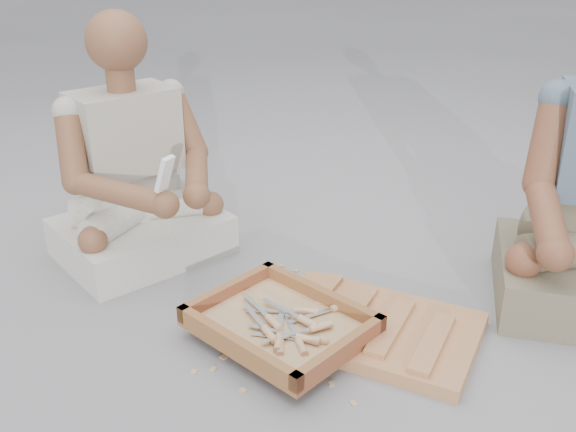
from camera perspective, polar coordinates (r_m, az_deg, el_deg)
The scene contains 30 objects.
ground at distance 2.02m, azimuth -1.54°, elevation -9.90°, with size 60.00×60.00×0.00m, color gray.
carved_panel at distance 2.00m, azimuth 7.49°, elevation -9.80°, with size 0.62×0.41×0.04m, color #A46F3F.
tool_tray at distance 1.92m, azimuth -0.67°, elevation -9.53°, with size 0.53×0.44×0.06m.
chisel_0 at distance 1.96m, azimuth 0.99°, elevation -8.46°, with size 0.19×0.14×0.02m.
chisel_1 at distance 1.86m, azimuth -1.94°, elevation -10.11°, with size 0.20×0.12×0.02m.
chisel_2 at distance 1.91m, azimuth -1.60°, elevation -9.15°, with size 0.21×0.10×0.02m.
chisel_3 at distance 1.91m, azimuth 1.32°, elevation -9.16°, with size 0.22×0.05×0.02m.
chisel_4 at distance 1.85m, azimuth 1.79°, elevation -10.92°, with size 0.21×0.11×0.02m.
chisel_5 at distance 1.98m, azimuth 4.24°, elevation -8.13°, with size 0.11×0.21×0.02m.
chisel_6 at distance 1.84m, azimuth -0.69°, elevation -11.16°, with size 0.15×0.19×0.02m.
chisel_7 at distance 1.84m, azimuth 1.15°, elevation -10.75°, with size 0.22×0.07×0.02m.
chisel_8 at distance 1.85m, azimuth -0.83°, elevation -10.83°, with size 0.14×0.19×0.02m.
chisel_9 at distance 1.88m, azimuth 2.34°, elevation -9.93°, with size 0.12×0.20×0.02m.
chisel_10 at distance 1.84m, azimuth 1.01°, elevation -11.18°, with size 0.18×0.15×0.02m.
wood_chip_0 at distance 1.86m, azimuth -8.35°, elevation -13.54°, with size 0.02×0.01×0.00m, color tan.
wood_chip_1 at distance 2.03m, azimuth 3.35°, elevation -9.56°, with size 0.02×0.01×0.00m, color tan.
wood_chip_2 at distance 1.80m, azimuth 3.88°, elevation -14.66°, with size 0.02×0.01×0.00m, color tan.
wood_chip_3 at distance 2.35m, azimuth -0.59°, elevation -4.42°, with size 0.02×0.01×0.00m, color tan.
wood_chip_4 at distance 1.78m, azimuth -4.02°, elevation -15.19°, with size 0.02×0.01×0.00m, color tan.
wood_chip_5 at distance 1.90m, azimuth -5.76°, elevation -12.38°, with size 0.02×0.01×0.00m, color tan.
wood_chip_6 at distance 1.88m, azimuth 4.75°, elevation -12.94°, with size 0.02×0.01×0.00m, color tan.
wood_chip_7 at distance 2.32m, azimuth 0.70°, elevation -4.90°, with size 0.02×0.01×0.00m, color tan.
wood_chip_8 at distance 2.08m, azimuth -2.54°, elevation -8.65°, with size 0.02×0.01×0.00m, color tan.
wood_chip_9 at distance 2.20m, azimuth -1.94°, elevation -6.65°, with size 0.02×0.01×0.00m, color tan.
wood_chip_10 at distance 1.75m, azimuth 5.85°, elevation -16.24°, with size 0.02×0.01×0.00m, color tan.
wood_chip_11 at distance 2.19m, azimuth 3.27°, elevation -6.87°, with size 0.02×0.01×0.00m, color tan.
wood_chip_12 at distance 1.86m, azimuth -6.68°, elevation -13.37°, with size 0.02×0.01×0.00m, color tan.
wood_chip_13 at distance 2.02m, azimuth 0.29°, elevation -9.71°, with size 0.02×0.01×0.00m, color tan.
craftsman at distance 2.38m, azimuth -13.39°, elevation 3.24°, with size 0.65×0.66×0.89m.
mobile_phone at distance 2.04m, azimuth -10.90°, elevation 3.71°, with size 0.06×0.06×0.12m.
Camera 1 is at (1.03, -1.30, 1.14)m, focal length 40.00 mm.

